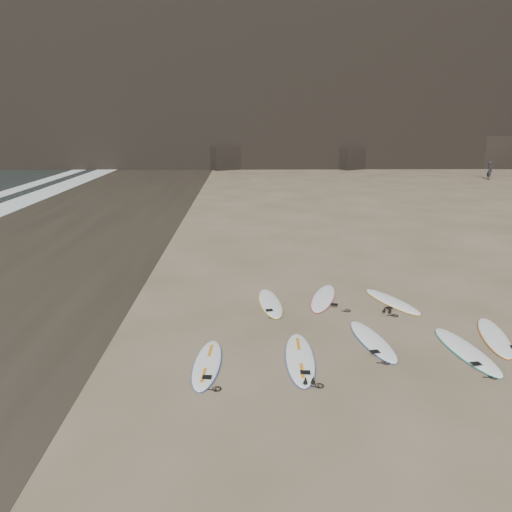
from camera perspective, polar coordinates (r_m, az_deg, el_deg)
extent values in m
plane|color=#897559|center=(13.03, 15.08, -9.69)|extent=(240.00, 240.00, 0.00)
cube|color=#383026|center=(23.88, -24.50, 0.92)|extent=(12.00, 200.00, 0.01)
cube|color=black|center=(74.03, 10.30, 26.57)|extent=(170.00, 32.00, 40.00)
cube|color=black|center=(57.63, 10.40, 10.95)|extent=(4.23, 4.46, 2.33)
cube|color=black|center=(64.14, 25.56, 10.73)|extent=(5.95, 5.19, 3.59)
cube|color=black|center=(56.49, -3.91, 11.16)|extent=(4.49, 4.76, 2.49)
ellipsoid|color=white|center=(11.64, -5.60, -12.13)|extent=(0.74, 2.48, 0.09)
ellipsoid|color=white|center=(11.86, 5.05, -11.53)|extent=(0.76, 2.73, 0.10)
ellipsoid|color=white|center=(13.02, 13.18, -9.37)|extent=(1.01, 2.57, 0.09)
ellipsoid|color=white|center=(13.18, 22.89, -9.90)|extent=(1.01, 2.75, 0.10)
ellipsoid|color=white|center=(14.26, 25.61, -8.31)|extent=(1.16, 2.59, 0.09)
ellipsoid|color=white|center=(15.14, 1.65, -5.36)|extent=(0.84, 2.54, 0.09)
ellipsoid|color=white|center=(15.68, 7.70, -4.74)|extent=(1.37, 2.64, 0.09)
ellipsoid|color=white|center=(15.81, 15.28, -5.00)|extent=(1.50, 2.48, 0.09)
imported|color=black|center=(51.00, 25.13, 8.83)|extent=(0.40, 0.60, 1.65)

